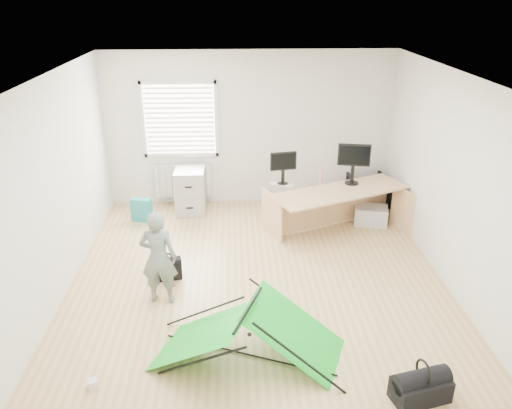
{
  "coord_description": "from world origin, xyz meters",
  "views": [
    {
      "loc": [
        -0.29,
        -5.73,
        3.64
      ],
      "look_at": [
        0.0,
        0.4,
        0.95
      ],
      "focal_mm": 35.0,
      "sensor_mm": 36.0,
      "label": 1
    }
  ],
  "objects_px": {
    "thermos": "(321,177)",
    "office_chair": "(368,191)",
    "duffel_bag": "(421,389)",
    "monitor_left": "(283,173)",
    "person": "(159,258)",
    "monitor_right": "(353,169)",
    "filing_cabinet": "(191,190)",
    "kite": "(248,333)",
    "laptop_bag": "(166,269)",
    "storage_crate": "(371,215)",
    "desk": "(339,212)"
  },
  "relations": [
    {
      "from": "monitor_right",
      "to": "duffel_bag",
      "type": "relative_size",
      "value": 0.93
    },
    {
      "from": "duffel_bag",
      "to": "desk",
      "type": "bearing_deg",
      "value": 77.6
    },
    {
      "from": "filing_cabinet",
      "to": "thermos",
      "type": "relative_size",
      "value": 3.48
    },
    {
      "from": "filing_cabinet",
      "to": "office_chair",
      "type": "distance_m",
      "value": 3.13
    },
    {
      "from": "desk",
      "to": "storage_crate",
      "type": "distance_m",
      "value": 0.74
    },
    {
      "from": "office_chair",
      "to": "duffel_bag",
      "type": "distance_m",
      "value": 4.59
    },
    {
      "from": "kite",
      "to": "laptop_bag",
      "type": "height_order",
      "value": "kite"
    },
    {
      "from": "person",
      "to": "thermos",
      "type": "bearing_deg",
      "value": -132.33
    },
    {
      "from": "filing_cabinet",
      "to": "monitor_left",
      "type": "height_order",
      "value": "monitor_left"
    },
    {
      "from": "monitor_left",
      "to": "person",
      "type": "bearing_deg",
      "value": -139.93
    },
    {
      "from": "monitor_left",
      "to": "laptop_bag",
      "type": "height_order",
      "value": "monitor_left"
    },
    {
      "from": "filing_cabinet",
      "to": "kite",
      "type": "height_order",
      "value": "filing_cabinet"
    },
    {
      "from": "office_chair",
      "to": "desk",
      "type": "bearing_deg",
      "value": 49.56
    },
    {
      "from": "thermos",
      "to": "laptop_bag",
      "type": "bearing_deg",
      "value": -145.91
    },
    {
      "from": "thermos",
      "to": "office_chair",
      "type": "relative_size",
      "value": 0.34
    },
    {
      "from": "duffel_bag",
      "to": "person",
      "type": "bearing_deg",
      "value": 132.62
    },
    {
      "from": "monitor_right",
      "to": "duffel_bag",
      "type": "distance_m",
      "value": 3.91
    },
    {
      "from": "desk",
      "to": "kite",
      "type": "height_order",
      "value": "desk"
    },
    {
      "from": "desk",
      "to": "filing_cabinet",
      "type": "xyz_separation_m",
      "value": [
        -2.41,
        1.01,
        0.02
      ]
    },
    {
      "from": "office_chair",
      "to": "laptop_bag",
      "type": "bearing_deg",
      "value": 29.37
    },
    {
      "from": "monitor_right",
      "to": "storage_crate",
      "type": "distance_m",
      "value": 0.92
    },
    {
      "from": "thermos",
      "to": "laptop_bag",
      "type": "xyz_separation_m",
      "value": [
        -2.32,
        -1.57,
        -0.7
      ]
    },
    {
      "from": "desk",
      "to": "monitor_right",
      "type": "relative_size",
      "value": 4.29
    },
    {
      "from": "monitor_right",
      "to": "person",
      "type": "distance_m",
      "value": 3.5
    },
    {
      "from": "duffel_bag",
      "to": "monitor_left",
      "type": "bearing_deg",
      "value": 90.35
    },
    {
      "from": "kite",
      "to": "duffel_bag",
      "type": "distance_m",
      "value": 1.77
    },
    {
      "from": "monitor_left",
      "to": "monitor_right",
      "type": "distance_m",
      "value": 1.11
    },
    {
      "from": "monitor_right",
      "to": "filing_cabinet",
      "type": "bearing_deg",
      "value": 175.97
    },
    {
      "from": "monitor_right",
      "to": "person",
      "type": "xyz_separation_m",
      "value": [
        -2.82,
        -2.04,
        -0.37
      ]
    },
    {
      "from": "person",
      "to": "laptop_bag",
      "type": "height_order",
      "value": "person"
    },
    {
      "from": "office_chair",
      "to": "person",
      "type": "relative_size",
      "value": 0.53
    },
    {
      "from": "person",
      "to": "storage_crate",
      "type": "distance_m",
      "value": 3.85
    },
    {
      "from": "thermos",
      "to": "duffel_bag",
      "type": "bearing_deg",
      "value": -84.76
    },
    {
      "from": "kite",
      "to": "desk",
      "type": "bearing_deg",
      "value": 83.43
    },
    {
      "from": "thermos",
      "to": "office_chair",
      "type": "height_order",
      "value": "thermos"
    },
    {
      "from": "monitor_left",
      "to": "office_chair",
      "type": "distance_m",
      "value": 1.87
    },
    {
      "from": "kite",
      "to": "storage_crate",
      "type": "bearing_deg",
      "value": 77.79
    },
    {
      "from": "monitor_right",
      "to": "office_chair",
      "type": "relative_size",
      "value": 0.78
    },
    {
      "from": "monitor_left",
      "to": "duffel_bag",
      "type": "bearing_deg",
      "value": -85.89
    },
    {
      "from": "kite",
      "to": "office_chair",
      "type": "bearing_deg",
      "value": 81.52
    },
    {
      "from": "laptop_bag",
      "to": "duffel_bag",
      "type": "relative_size",
      "value": 0.76
    },
    {
      "from": "desk",
      "to": "storage_crate",
      "type": "xyz_separation_m",
      "value": [
        0.61,
        0.34,
        -0.22
      ]
    },
    {
      "from": "monitor_right",
      "to": "person",
      "type": "bearing_deg",
      "value": -132.91
    },
    {
      "from": "desk",
      "to": "duffel_bag",
      "type": "bearing_deg",
      "value": -111.84
    },
    {
      "from": "monitor_left",
      "to": "thermos",
      "type": "relative_size",
      "value": 1.86
    },
    {
      "from": "filing_cabinet",
      "to": "storage_crate",
      "type": "relative_size",
      "value": 1.48
    },
    {
      "from": "monitor_left",
      "to": "monitor_right",
      "type": "relative_size",
      "value": 0.82
    },
    {
      "from": "filing_cabinet",
      "to": "monitor_left",
      "type": "bearing_deg",
      "value": -24.69
    },
    {
      "from": "duffel_bag",
      "to": "filing_cabinet",
      "type": "bearing_deg",
      "value": 105.05
    },
    {
      "from": "monitor_left",
      "to": "thermos",
      "type": "height_order",
      "value": "monitor_left"
    }
  ]
}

